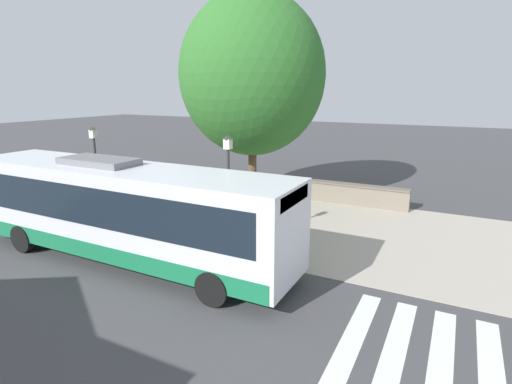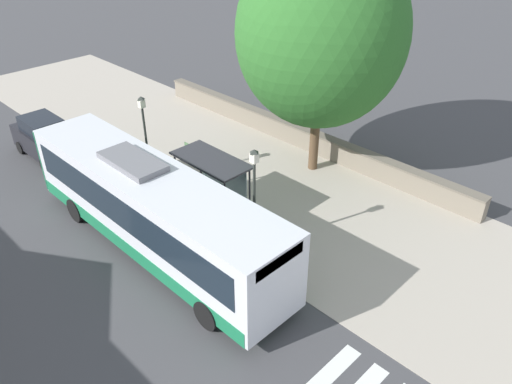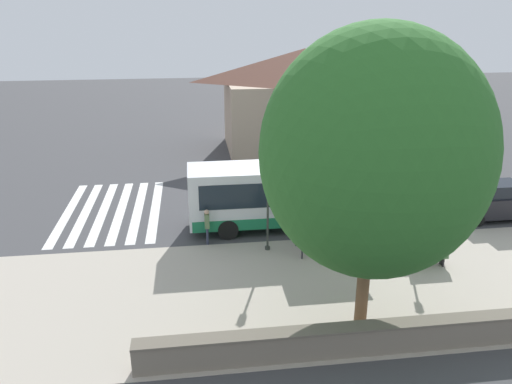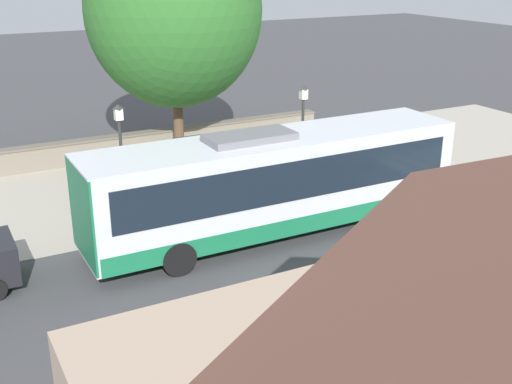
{
  "view_description": "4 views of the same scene",
  "coord_description": "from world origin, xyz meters",
  "px_view_note": "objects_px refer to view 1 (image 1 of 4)",
  "views": [
    {
      "loc": [
        11.11,
        11.82,
        5.69
      ],
      "look_at": [
        -1.45,
        5.37,
        2.06
      ],
      "focal_mm": 28.0,
      "sensor_mm": 36.0,
      "label": 1
    },
    {
      "loc": [
        9.68,
        15.08,
        11.77
      ],
      "look_at": [
        -1.11,
        4.39,
        2.27
      ],
      "focal_mm": 35.0,
      "sensor_mm": 36.0,
      "label": 2
    },
    {
      "loc": [
        -21.49,
        7.86,
        10.67
      ],
      "look_at": [
        0.33,
        4.99,
        2.47
      ],
      "focal_mm": 35.0,
      "sensor_mm": 36.0,
      "label": 3
    },
    {
      "loc": [
        18.28,
        -7.51,
        8.55
      ],
      "look_at": [
        0.51,
        1.98,
        1.03
      ],
      "focal_mm": 45.0,
      "sensor_mm": 36.0,
      "label": 4
    }
  ],
  "objects_px": {
    "pedestrian": "(288,242)",
    "shade_tree": "(252,75)",
    "street_lamp_far": "(96,166)",
    "bus": "(123,209)",
    "bench": "(142,197)",
    "street_lamp_near": "(229,182)",
    "bus_shelter": "(176,181)"
  },
  "relations": [
    {
      "from": "bus",
      "to": "bench",
      "type": "relative_size",
      "value": 6.81
    },
    {
      "from": "bus",
      "to": "pedestrian",
      "type": "height_order",
      "value": "bus"
    },
    {
      "from": "bus_shelter",
      "to": "bus",
      "type": "bearing_deg",
      "value": 5.26
    },
    {
      "from": "bus",
      "to": "street_lamp_far",
      "type": "bearing_deg",
      "value": -122.63
    },
    {
      "from": "bench",
      "to": "shade_tree",
      "type": "xyz_separation_m",
      "value": [
        -3.74,
        4.27,
        5.9
      ]
    },
    {
      "from": "bus",
      "to": "pedestrian",
      "type": "relative_size",
      "value": 6.99
    },
    {
      "from": "bench",
      "to": "bus",
      "type": "bearing_deg",
      "value": 37.99
    },
    {
      "from": "bus_shelter",
      "to": "pedestrian",
      "type": "relative_size",
      "value": 1.88
    },
    {
      "from": "street_lamp_near",
      "to": "street_lamp_far",
      "type": "height_order",
      "value": "street_lamp_far"
    },
    {
      "from": "bus_shelter",
      "to": "street_lamp_far",
      "type": "height_order",
      "value": "street_lamp_far"
    },
    {
      "from": "bench",
      "to": "shade_tree",
      "type": "relative_size",
      "value": 0.17
    },
    {
      "from": "bus_shelter",
      "to": "street_lamp_far",
      "type": "bearing_deg",
      "value": -81.35
    },
    {
      "from": "bus",
      "to": "pedestrian",
      "type": "xyz_separation_m",
      "value": [
        -1.59,
        5.34,
        -0.76
      ]
    },
    {
      "from": "bench",
      "to": "street_lamp_far",
      "type": "height_order",
      "value": "street_lamp_far"
    },
    {
      "from": "pedestrian",
      "to": "shade_tree",
      "type": "xyz_separation_m",
      "value": [
        -7.31,
        -5.09,
        5.34
      ]
    },
    {
      "from": "bench",
      "to": "street_lamp_near",
      "type": "distance_m",
      "value": 7.38
    },
    {
      "from": "pedestrian",
      "to": "street_lamp_near",
      "type": "relative_size",
      "value": 0.42
    },
    {
      "from": "bus_shelter",
      "to": "street_lamp_far",
      "type": "distance_m",
      "value": 3.89
    },
    {
      "from": "bus_shelter",
      "to": "street_lamp_near",
      "type": "xyz_separation_m",
      "value": [
        0.64,
        2.89,
        0.4
      ]
    },
    {
      "from": "bus_shelter",
      "to": "shade_tree",
      "type": "relative_size",
      "value": 0.32
    },
    {
      "from": "bus_shelter",
      "to": "street_lamp_near",
      "type": "height_order",
      "value": "street_lamp_near"
    },
    {
      "from": "bench",
      "to": "street_lamp_near",
      "type": "height_order",
      "value": "street_lamp_near"
    },
    {
      "from": "pedestrian",
      "to": "shade_tree",
      "type": "bearing_deg",
      "value": -145.12
    },
    {
      "from": "street_lamp_far",
      "to": "shade_tree",
      "type": "height_order",
      "value": "shade_tree"
    },
    {
      "from": "pedestrian",
      "to": "street_lamp_far",
      "type": "distance_m",
      "value": 9.63
    },
    {
      "from": "bus",
      "to": "shade_tree",
      "type": "bearing_deg",
      "value": 178.4
    },
    {
      "from": "street_lamp_far",
      "to": "bus",
      "type": "bearing_deg",
      "value": 57.37
    },
    {
      "from": "shade_tree",
      "to": "pedestrian",
      "type": "bearing_deg",
      "value": 34.88
    },
    {
      "from": "bus",
      "to": "street_lamp_near",
      "type": "relative_size",
      "value": 2.96
    },
    {
      "from": "shade_tree",
      "to": "bench",
      "type": "bearing_deg",
      "value": -48.79
    },
    {
      "from": "pedestrian",
      "to": "street_lamp_near",
      "type": "xyz_separation_m",
      "value": [
        -0.99,
        -2.75,
        1.43
      ]
    },
    {
      "from": "pedestrian",
      "to": "street_lamp_far",
      "type": "xyz_separation_m",
      "value": [
        -1.05,
        -9.46,
        1.44
      ]
    }
  ]
}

